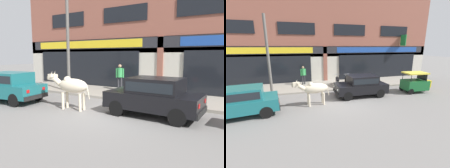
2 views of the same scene
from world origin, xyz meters
The scene contains 10 objects.
ground_plane centered at (0.00, 0.00, 0.00)m, with size 90.00×90.00×0.00m, color slate.
sidewalk centered at (0.00, 3.87, 0.07)m, with size 19.00×3.34×0.13m, color gray.
shop_building centered at (0.00, 5.80, 3.86)m, with size 23.00×1.40×8.15m.
cow centered at (-1.82, -0.24, 1.01)m, with size 2.15×0.67×1.61m.
car_0 centered at (1.54, 0.59, 0.81)m, with size 3.65×1.68×1.46m.
car_1 centered at (-5.47, -0.71, 0.81)m, with size 3.76×2.06×1.46m.
motorcycle_0 centered at (0.57, 3.30, 0.52)m, with size 0.60×1.80×0.88m.
motorcycle_1 centered at (1.58, 3.20, 0.52)m, with size 0.52×1.81×0.88m.
pedestrian centered at (-2.16, 4.48, 1.12)m, with size 0.47×0.32×1.60m.
utility_pole centered at (-4.51, 2.50, 2.78)m, with size 0.18×0.18×5.29m, color #595651.
Camera 1 is at (4.45, -7.04, 2.29)m, focal length 35.00 mm.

